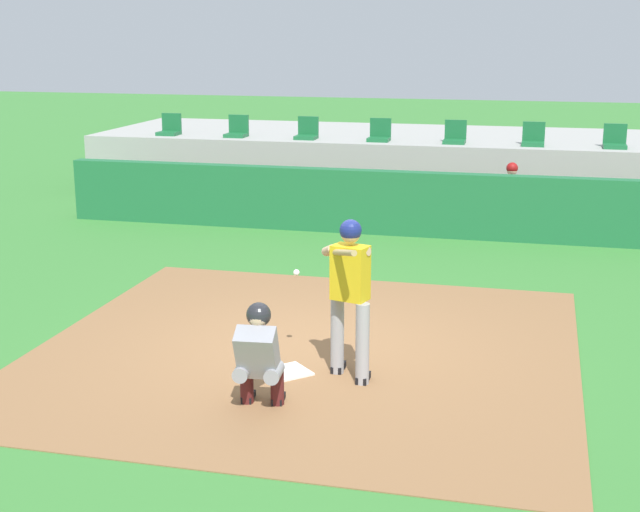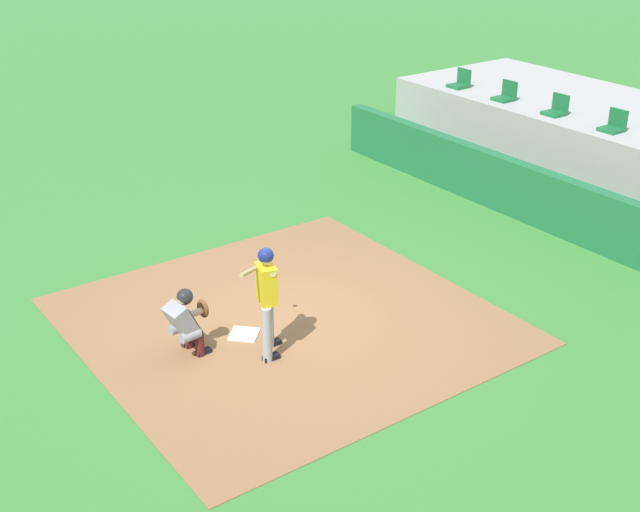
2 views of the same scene
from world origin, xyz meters
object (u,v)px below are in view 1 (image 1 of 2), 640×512
at_px(catcher_crouched, 259,352).
at_px(stadium_seat_1, 237,131).
at_px(home_plate, 288,372).
at_px(stadium_seat_5, 533,139).
at_px(dugout_player_0, 510,196).
at_px(stadium_seat_0, 170,129).
at_px(stadium_seat_4, 455,137).
at_px(batter_at_plate, 349,289).
at_px(stadium_seat_3, 379,135).
at_px(stadium_seat_2, 307,133).
at_px(stadium_seat_6, 615,141).

height_order(catcher_crouched, stadium_seat_1, stadium_seat_1).
distance_m(home_plate, stadium_seat_5, 10.58).
height_order(dugout_player_0, stadium_seat_1, stadium_seat_1).
xyz_separation_m(catcher_crouched, dugout_player_0, (2.12, 9.11, 0.06)).
height_order(stadium_seat_0, stadium_seat_4, same).
distance_m(batter_at_plate, stadium_seat_1, 11.22).
distance_m(stadium_seat_0, stadium_seat_3, 4.88).
xyz_separation_m(dugout_player_0, stadium_seat_2, (-4.53, 2.03, 0.86)).
xyz_separation_m(stadium_seat_1, stadium_seat_3, (3.25, 0.00, 0.00)).
distance_m(home_plate, stadium_seat_0, 11.76).
distance_m(home_plate, stadium_seat_6, 11.06).
distance_m(stadium_seat_2, stadium_seat_4, 3.25).
bearing_deg(catcher_crouched, stadium_seat_0, 116.92).
relative_size(home_plate, stadium_seat_2, 0.92).
bearing_deg(batter_at_plate, stadium_seat_5, 80.24).
bearing_deg(stadium_seat_6, stadium_seat_2, 180.00).
bearing_deg(home_plate, batter_at_plate, 2.13).
height_order(stadium_seat_4, stadium_seat_5, same).
bearing_deg(stadium_seat_0, stadium_seat_1, 0.00).
xyz_separation_m(stadium_seat_2, stadium_seat_6, (6.50, 0.00, 0.00)).
bearing_deg(batter_at_plate, stadium_seat_0, 122.14).
height_order(batter_at_plate, stadium_seat_1, stadium_seat_1).
relative_size(stadium_seat_2, stadium_seat_3, 1.00).
xyz_separation_m(batter_at_plate, stadium_seat_5, (1.75, 10.15, 0.50)).
distance_m(stadium_seat_0, stadium_seat_2, 3.25).
xyz_separation_m(stadium_seat_0, stadium_seat_6, (9.75, 0.00, 0.00)).
xyz_separation_m(stadium_seat_0, stadium_seat_1, (1.62, 0.00, 0.00)).
bearing_deg(stadium_seat_0, stadium_seat_2, 0.00).
xyz_separation_m(stadium_seat_0, stadium_seat_5, (8.12, 0.00, 0.00)).
distance_m(stadium_seat_1, stadium_seat_4, 4.88).
relative_size(catcher_crouched, stadium_seat_0, 3.93).
height_order(catcher_crouched, stadium_seat_3, stadium_seat_3).
height_order(stadium_seat_3, stadium_seat_6, same).
xyz_separation_m(stadium_seat_2, stadium_seat_4, (3.25, 0.00, 0.00)).
bearing_deg(stadium_seat_5, stadium_seat_2, 180.00).
height_order(stadium_seat_1, stadium_seat_5, same).
distance_m(stadium_seat_5, stadium_seat_6, 1.63).
bearing_deg(stadium_seat_6, stadium_seat_3, 180.00).
xyz_separation_m(catcher_crouched, stadium_seat_4, (0.84, 11.15, 0.93)).
xyz_separation_m(dugout_player_0, stadium_seat_3, (-2.91, 2.03, 0.86)).
height_order(stadium_seat_0, stadium_seat_6, same).
bearing_deg(home_plate, stadium_seat_3, 94.56).
relative_size(stadium_seat_0, stadium_seat_1, 1.00).
height_order(stadium_seat_0, stadium_seat_2, same).
height_order(batter_at_plate, stadium_seat_6, stadium_seat_6).
bearing_deg(stadium_seat_4, stadium_seat_0, 180.00).
bearing_deg(batter_at_plate, stadium_seat_3, 98.42).
distance_m(batter_at_plate, stadium_seat_0, 12.00).
relative_size(batter_at_plate, catcher_crouched, 0.96).
xyz_separation_m(catcher_crouched, stadium_seat_6, (4.09, 11.15, 0.93)).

